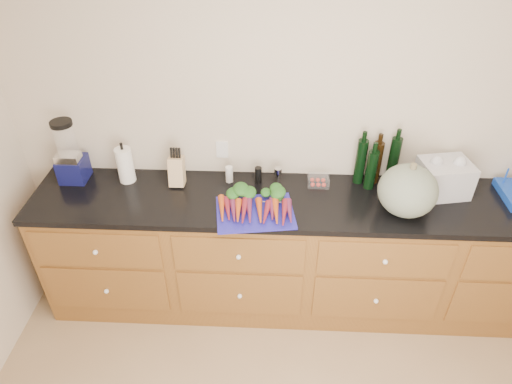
{
  "coord_description": "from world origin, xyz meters",
  "views": [
    {
      "loc": [
        -0.25,
        -1.05,
        2.71
      ],
      "look_at": [
        -0.35,
        1.2,
        1.06
      ],
      "focal_mm": 32.0,
      "sensor_mm": 36.0,
      "label": 1
    }
  ],
  "objects_px": {
    "blender_appliance": "(70,155)",
    "tomato_box": "(318,180)",
    "cutting_board": "(255,213)",
    "carrots": "(255,204)",
    "squash": "(408,191)",
    "paper_towel": "(125,165)",
    "knife_block": "(177,171)"
  },
  "relations": [
    {
      "from": "cutting_board",
      "to": "tomato_box",
      "type": "xyz_separation_m",
      "value": [
        0.41,
        0.33,
        0.03
      ]
    },
    {
      "from": "squash",
      "to": "tomato_box",
      "type": "height_order",
      "value": "squash"
    },
    {
      "from": "blender_appliance",
      "to": "tomato_box",
      "type": "distance_m",
      "value": 1.66
    },
    {
      "from": "knife_block",
      "to": "tomato_box",
      "type": "height_order",
      "value": "knife_block"
    },
    {
      "from": "blender_appliance",
      "to": "knife_block",
      "type": "height_order",
      "value": "blender_appliance"
    },
    {
      "from": "knife_block",
      "to": "paper_towel",
      "type": "bearing_deg",
      "value": 176.71
    },
    {
      "from": "carrots",
      "to": "blender_appliance",
      "type": "height_order",
      "value": "blender_appliance"
    },
    {
      "from": "cutting_board",
      "to": "blender_appliance",
      "type": "bearing_deg",
      "value": 165.65
    },
    {
      "from": "tomato_box",
      "to": "knife_block",
      "type": "bearing_deg",
      "value": -178.18
    },
    {
      "from": "knife_block",
      "to": "squash",
      "type": "bearing_deg",
      "value": -9.34
    },
    {
      "from": "cutting_board",
      "to": "squash",
      "type": "distance_m",
      "value": 0.93
    },
    {
      "from": "squash",
      "to": "paper_towel",
      "type": "relative_size",
      "value": 1.45
    },
    {
      "from": "blender_appliance",
      "to": "knife_block",
      "type": "distance_m",
      "value": 0.71
    },
    {
      "from": "carrots",
      "to": "tomato_box",
      "type": "height_order",
      "value": "carrots"
    },
    {
      "from": "carrots",
      "to": "squash",
      "type": "xyz_separation_m",
      "value": [
        0.92,
        0.02,
        0.12
      ]
    },
    {
      "from": "blender_appliance",
      "to": "cutting_board",
      "type": "bearing_deg",
      "value": -14.35
    },
    {
      "from": "carrots",
      "to": "squash",
      "type": "bearing_deg",
      "value": 1.1
    },
    {
      "from": "cutting_board",
      "to": "knife_block",
      "type": "xyz_separation_m",
      "value": [
        -0.53,
        0.3,
        0.09
      ]
    },
    {
      "from": "squash",
      "to": "blender_appliance",
      "type": "height_order",
      "value": "blender_appliance"
    },
    {
      "from": "carrots",
      "to": "tomato_box",
      "type": "xyz_separation_m",
      "value": [
        0.41,
        0.29,
        -0.01
      ]
    },
    {
      "from": "carrots",
      "to": "blender_appliance",
      "type": "bearing_deg",
      "value": 167.57
    },
    {
      "from": "cutting_board",
      "to": "tomato_box",
      "type": "distance_m",
      "value": 0.52
    },
    {
      "from": "blender_appliance",
      "to": "tomato_box",
      "type": "xyz_separation_m",
      "value": [
        1.65,
        0.01,
        -0.16
      ]
    },
    {
      "from": "cutting_board",
      "to": "blender_appliance",
      "type": "distance_m",
      "value": 1.3
    },
    {
      "from": "squash",
      "to": "knife_block",
      "type": "xyz_separation_m",
      "value": [
        -1.45,
        0.24,
        -0.06
      ]
    },
    {
      "from": "carrots",
      "to": "blender_appliance",
      "type": "xyz_separation_m",
      "value": [
        -1.24,
        0.27,
        0.15
      ]
    },
    {
      "from": "carrots",
      "to": "knife_block",
      "type": "distance_m",
      "value": 0.6
    },
    {
      "from": "knife_block",
      "to": "tomato_box",
      "type": "bearing_deg",
      "value": 1.82
    },
    {
      "from": "carrots",
      "to": "knife_block",
      "type": "bearing_deg",
      "value": 154.4
    },
    {
      "from": "cutting_board",
      "to": "paper_towel",
      "type": "distance_m",
      "value": 0.95
    },
    {
      "from": "tomato_box",
      "to": "squash",
      "type": "bearing_deg",
      "value": -27.85
    },
    {
      "from": "paper_towel",
      "to": "tomato_box",
      "type": "bearing_deg",
      "value": 0.44
    }
  ]
}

